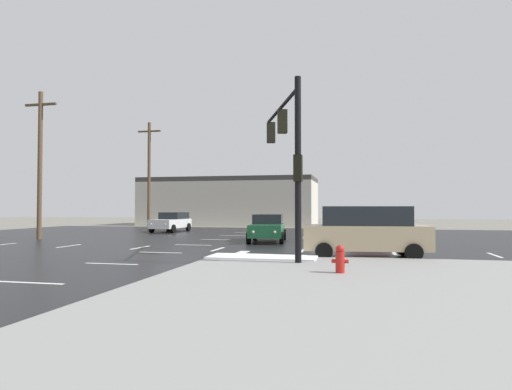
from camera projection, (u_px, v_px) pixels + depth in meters
ground_plane at (178, 249)px, 21.42m from camera, size 120.00×120.00×0.00m
road_asphalt at (178, 249)px, 21.42m from camera, size 44.00×44.00×0.02m
snow_strip_curbside at (262, 257)px, 16.43m from camera, size 4.00×1.60×0.06m
lane_markings at (191, 252)px, 19.82m from camera, size 36.15×36.15×0.01m
traffic_signal_mast at (288, 144)px, 16.73m from camera, size 2.30×5.80×6.34m
fire_hydrant at (340, 259)px, 12.66m from camera, size 0.48×0.26×0.79m
strip_building_background at (230, 202)px, 49.97m from camera, size 19.12×8.00×5.28m
sedan_green at (268, 227)px, 25.83m from camera, size 2.43×4.68×1.58m
sedan_white at (172, 221)px, 36.19m from camera, size 2.09×4.57×1.58m
suv_tan at (365, 231)px, 17.49m from camera, size 4.96×2.49×2.03m
sedan_red at (367, 228)px, 24.41m from camera, size 2.25×4.62×1.58m
utility_pole_far at (40, 162)px, 27.73m from camera, size 2.20×0.28×9.26m
utility_pole_distant at (149, 173)px, 40.27m from camera, size 2.20×0.28×9.74m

